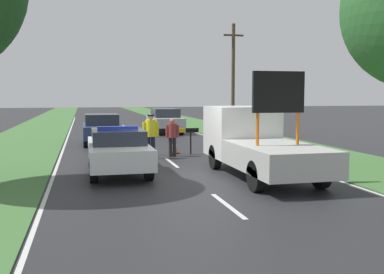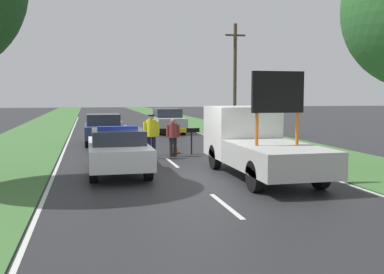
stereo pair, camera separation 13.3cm
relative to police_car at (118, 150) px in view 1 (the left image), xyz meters
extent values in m
plane|color=#28282B|center=(2.10, -1.42, -0.76)|extent=(160.00, 160.00, 0.00)
cube|color=silver|center=(2.10, -4.96, -0.75)|extent=(0.12, 2.38, 0.01)
cube|color=silver|center=(2.10, 1.72, -0.75)|extent=(0.12, 2.38, 0.01)
cube|color=silver|center=(2.10, 8.40, -0.75)|extent=(0.12, 2.38, 0.01)
cube|color=silver|center=(2.10, 15.08, -0.75)|extent=(0.12, 2.38, 0.01)
cube|color=silver|center=(2.10, 21.76, -0.75)|extent=(0.12, 2.38, 0.01)
cube|color=silver|center=(2.10, 28.44, -0.75)|extent=(0.12, 2.38, 0.01)
cube|color=silver|center=(2.10, 35.12, -0.75)|extent=(0.12, 2.38, 0.01)
cube|color=silver|center=(-2.00, 9.36, -0.75)|extent=(0.10, 57.75, 0.01)
cube|color=silver|center=(6.19, 9.36, -0.75)|extent=(0.10, 57.75, 0.01)
cube|color=#427038|center=(-4.22, 18.58, -0.74)|extent=(4.25, 120.00, 0.03)
cube|color=#427038|center=(8.41, 18.58, -0.74)|extent=(4.25, 120.00, 0.03)
cube|color=white|center=(0.00, 0.02, -0.09)|extent=(1.82, 4.84, 0.61)
cube|color=#282D38|center=(0.00, -0.13, 0.44)|extent=(1.60, 2.22, 0.44)
cylinder|color=black|center=(-0.79, 1.52, -0.39)|extent=(0.24, 0.72, 0.72)
cylinder|color=black|center=(0.79, 1.52, -0.39)|extent=(0.24, 0.72, 0.72)
cylinder|color=black|center=(-0.79, -1.48, -0.39)|extent=(0.24, 0.72, 0.72)
cylinder|color=black|center=(0.79, -1.48, -0.39)|extent=(0.24, 0.72, 0.72)
cube|color=#1E38C6|center=(0.00, -0.13, 0.71)|extent=(1.28, 0.24, 0.10)
cube|color=#193399|center=(0.00, 0.02, -0.06)|extent=(1.83, 3.97, 0.10)
cube|color=black|center=(0.00, 2.48, -0.15)|extent=(1.00, 0.08, 0.37)
cube|color=white|center=(4.19, -0.02, 0.51)|extent=(2.10, 2.20, 1.70)
cube|color=#232833|center=(4.19, 1.07, 0.82)|extent=(1.78, 0.04, 0.75)
cube|color=#B2B2AD|center=(4.19, -2.99, 0.01)|extent=(2.10, 3.75, 0.70)
cylinder|color=#D16619|center=(3.59, -2.99, 0.81)|extent=(0.09, 0.09, 0.90)
cylinder|color=#D16619|center=(4.79, -2.99, 0.81)|extent=(0.09, 0.09, 0.90)
cube|color=black|center=(4.19, -2.99, 1.83)|extent=(1.50, 0.12, 1.14)
cylinder|color=black|center=(3.26, -0.02, -0.34)|extent=(0.24, 0.82, 0.82)
cylinder|color=black|center=(5.12, -0.02, -0.34)|extent=(0.24, 0.82, 0.82)
cylinder|color=black|center=(3.26, -3.74, -0.34)|extent=(0.24, 0.82, 0.82)
cylinder|color=black|center=(5.12, -3.74, -0.34)|extent=(0.24, 0.82, 0.82)
cylinder|color=black|center=(0.61, 3.86, -0.29)|extent=(0.07, 0.07, 0.93)
cylinder|color=black|center=(3.34, 3.86, -0.29)|extent=(0.07, 0.07, 0.93)
cube|color=yellow|center=(0.55, 3.86, 0.27)|extent=(0.57, 0.08, 0.18)
cube|color=black|center=(1.12, 3.86, 0.27)|extent=(0.57, 0.08, 0.18)
cube|color=yellow|center=(1.69, 3.86, 0.27)|extent=(0.57, 0.08, 0.18)
cube|color=black|center=(2.26, 3.86, 0.27)|extent=(0.57, 0.08, 0.18)
cube|color=yellow|center=(2.83, 3.86, 0.27)|extent=(0.57, 0.08, 0.18)
cube|color=black|center=(3.40, 3.86, 0.27)|extent=(0.57, 0.08, 0.18)
cylinder|color=#191E38|center=(1.41, 2.93, -0.32)|extent=(0.16, 0.16, 0.88)
cylinder|color=#191E38|center=(1.59, 2.93, -0.32)|extent=(0.16, 0.16, 0.88)
cylinder|color=yellow|center=(1.50, 2.93, 0.45)|extent=(0.40, 0.40, 0.66)
cylinder|color=yellow|center=(1.25, 2.93, 0.42)|extent=(0.13, 0.13, 0.56)
cylinder|color=yellow|center=(1.75, 2.93, 0.42)|extent=(0.13, 0.13, 0.56)
sphere|color=#A57A5B|center=(1.50, 2.93, 0.90)|extent=(0.23, 0.23, 0.23)
cylinder|color=#141933|center=(1.50, 2.93, 0.96)|extent=(0.26, 0.26, 0.06)
cylinder|color=#232326|center=(2.37, 3.35, -0.37)|extent=(0.15, 0.15, 0.78)
cylinder|color=#232326|center=(2.53, 3.35, -0.37)|extent=(0.15, 0.15, 0.78)
cylinder|color=maroon|center=(2.45, 3.35, 0.31)|extent=(0.36, 0.36, 0.58)
cylinder|color=maroon|center=(2.23, 3.35, 0.28)|extent=(0.12, 0.12, 0.50)
cylinder|color=maroon|center=(2.67, 3.35, 0.28)|extent=(0.12, 0.12, 0.50)
sphere|color=#A57A5B|center=(2.45, 3.35, 0.70)|extent=(0.20, 0.20, 0.20)
cube|color=black|center=(0.26, 4.38, -0.74)|extent=(0.51, 0.51, 0.03)
cone|color=orange|center=(0.26, 4.38, -0.39)|extent=(0.43, 0.43, 0.67)
cylinder|color=white|center=(0.26, 4.38, -0.36)|extent=(0.24, 0.24, 0.09)
cube|color=black|center=(2.71, 4.30, -0.74)|extent=(0.41, 0.41, 0.03)
cone|color=orange|center=(2.71, 4.30, -0.45)|extent=(0.35, 0.35, 0.55)
cylinder|color=white|center=(2.71, 4.30, -0.43)|extent=(0.20, 0.20, 0.08)
cube|color=navy|center=(-0.16, 8.66, -0.07)|extent=(1.84, 4.08, 0.63)
cube|color=#282D38|center=(-0.16, 8.54, 0.52)|extent=(1.62, 1.88, 0.54)
cylinder|color=black|center=(-0.96, 9.92, -0.38)|extent=(0.24, 0.74, 0.74)
cylinder|color=black|center=(0.64, 9.92, -0.38)|extent=(0.24, 0.74, 0.74)
cylinder|color=black|center=(-0.96, 7.39, -0.38)|extent=(0.24, 0.74, 0.74)
cylinder|color=black|center=(0.64, 7.39, -0.38)|extent=(0.24, 0.74, 0.74)
cube|color=#B2B2B7|center=(4.17, 14.69, -0.06)|extent=(1.83, 4.62, 0.71)
cube|color=#282D38|center=(4.17, 14.55, 0.58)|extent=(1.61, 2.12, 0.56)
cylinder|color=black|center=(3.38, 16.12, -0.41)|extent=(0.24, 0.68, 0.68)
cylinder|color=black|center=(4.97, 16.12, -0.41)|extent=(0.24, 0.68, 0.68)
cylinder|color=black|center=(3.38, 13.26, -0.41)|extent=(0.24, 0.68, 0.68)
cylinder|color=black|center=(4.97, 13.26, -0.41)|extent=(0.24, 0.68, 0.68)
cylinder|color=#473828|center=(7.56, 10.77, 2.56)|extent=(0.20, 0.20, 6.64)
cube|color=#473828|center=(7.56, 10.77, 5.22)|extent=(1.20, 0.10, 0.10)
camera|label=1|loc=(-1.04, -14.50, 1.75)|focal=42.00mm
camera|label=2|loc=(-0.91, -14.53, 1.75)|focal=42.00mm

